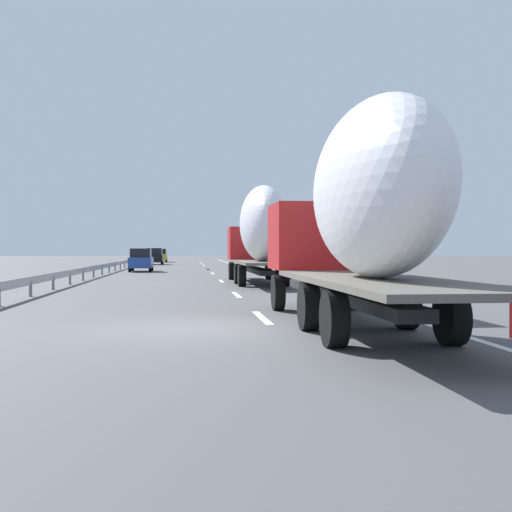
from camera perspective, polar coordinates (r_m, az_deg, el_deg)
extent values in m
plane|color=#4C4C4F|center=(54.38, -6.12, -1.30)|extent=(260.00, 260.00, 0.00)
cube|color=white|center=(16.56, 0.54, -5.54)|extent=(3.20, 0.20, 0.01)
cube|color=white|center=(24.84, -1.76, -3.50)|extent=(3.20, 0.20, 0.01)
cube|color=white|center=(35.77, -3.15, -2.26)|extent=(3.20, 0.20, 0.01)
cube|color=white|center=(47.48, -3.92, -1.56)|extent=(3.20, 0.20, 0.01)
cube|color=white|center=(57.11, -4.32, -1.21)|extent=(3.20, 0.20, 0.01)
cube|color=white|center=(57.23, -4.33, -1.20)|extent=(3.20, 0.20, 0.01)
cube|color=white|center=(71.34, -4.72, -0.85)|extent=(3.20, 0.20, 0.01)
cube|color=white|center=(90.36, -5.05, -0.56)|extent=(3.20, 0.20, 0.01)
cube|color=white|center=(81.20, -4.91, -0.68)|extent=(3.20, 0.20, 0.01)
cube|color=white|center=(59.65, -0.85, -1.13)|extent=(110.00, 0.20, 0.01)
cube|color=#B21919|center=(37.61, -0.56, 1.15)|extent=(2.40, 2.50, 1.90)
cube|color=black|center=(38.71, -0.72, 1.87)|extent=(0.08, 2.12, 0.80)
cube|color=#262628|center=(34.69, -0.07, -1.25)|extent=(10.88, 0.70, 0.24)
cube|color=#59544C|center=(31.74, 0.51, -0.57)|extent=(9.42, 2.50, 0.12)
ellipsoid|color=white|center=(31.39, 0.59, 2.94)|extent=(6.75, 2.20, 3.73)
cube|color=red|center=(27.21, 3.12, -1.26)|extent=(0.04, 0.56, 0.56)
cylinder|color=black|center=(37.54, -2.23, -1.34)|extent=(1.04, 0.30, 1.04)
cylinder|color=black|center=(37.75, 1.11, -1.33)|extent=(1.04, 0.30, 1.04)
cylinder|color=black|center=(32.84, -1.64, -1.61)|extent=(1.04, 0.35, 1.04)
cylinder|color=black|center=(33.09, 2.16, -1.59)|extent=(1.04, 0.35, 1.04)
cylinder|color=black|center=(30.45, -1.28, -1.78)|extent=(1.04, 0.35, 1.04)
cylinder|color=black|center=(30.72, 2.81, -1.76)|extent=(1.04, 0.35, 1.04)
cube|color=#B21919|center=(18.63, 5.35, 1.74)|extent=(2.40, 2.50, 1.90)
cube|color=black|center=(19.73, 4.71, 3.13)|extent=(0.08, 2.12, 0.80)
cube|color=#262628|center=(15.81, 7.49, -3.41)|extent=(10.77, 0.70, 0.24)
cube|color=#59544C|center=(12.97, 10.57, -2.21)|extent=(9.30, 2.50, 0.12)
ellipsoid|color=white|center=(12.90, 10.74, 5.94)|extent=(6.30, 2.20, 3.55)
cylinder|color=black|center=(18.48, 2.00, -3.30)|extent=(1.04, 0.30, 1.04)
cylinder|color=black|center=(18.92, 8.61, -3.22)|extent=(1.04, 0.30, 1.04)
cylinder|color=black|center=(13.91, 4.77, -4.57)|extent=(1.04, 0.35, 1.04)
cylinder|color=black|center=(14.49, 13.37, -4.38)|extent=(1.04, 0.35, 1.04)
cylinder|color=black|center=(11.57, 7.06, -5.62)|extent=(1.04, 0.35, 1.04)
cylinder|color=black|center=(12.27, 17.16, -5.29)|extent=(1.04, 0.35, 1.04)
cube|color=#28479E|center=(52.22, -10.29, -0.57)|extent=(4.09, 1.79, 0.84)
cube|color=black|center=(51.91, -10.31, 0.28)|extent=(2.25, 1.57, 0.71)
cylinder|color=black|center=(53.56, -11.04, -0.99)|extent=(0.64, 0.22, 0.64)
cylinder|color=black|center=(53.45, -9.34, -0.99)|extent=(0.64, 0.22, 0.64)
cylinder|color=black|center=(51.03, -11.27, -1.07)|extent=(0.64, 0.22, 0.64)
cylinder|color=black|center=(50.92, -9.49, -1.07)|extent=(0.64, 0.22, 0.64)
cube|color=gold|center=(92.13, -8.57, -0.08)|extent=(4.67, 1.79, 0.84)
cube|color=black|center=(91.77, -8.58, 0.41)|extent=(2.57, 1.58, 0.75)
cylinder|color=black|center=(93.61, -9.02, -0.33)|extent=(0.64, 0.22, 0.64)
cylinder|color=black|center=(93.55, -8.04, -0.33)|extent=(0.64, 0.22, 0.64)
cylinder|color=black|center=(90.72, -9.11, -0.36)|extent=(0.64, 0.22, 0.64)
cylinder|color=black|center=(90.66, -8.10, -0.36)|extent=(0.64, 0.22, 0.64)
cube|color=black|center=(76.75, -9.04, -0.21)|extent=(4.23, 1.82, 0.84)
cube|color=black|center=(76.42, -9.06, 0.40)|extent=(2.32, 1.60, 0.80)
cylinder|color=black|center=(78.10, -9.59, -0.50)|extent=(0.64, 0.22, 0.64)
cylinder|color=black|center=(78.03, -8.40, -0.50)|extent=(0.64, 0.22, 0.64)
cylinder|color=black|center=(75.49, -9.71, -0.54)|extent=(0.64, 0.22, 0.64)
cylinder|color=black|center=(75.41, -8.48, -0.54)|extent=(0.64, 0.22, 0.64)
cylinder|color=gray|center=(54.49, 0.94, 0.05)|extent=(0.10, 0.10, 2.56)
cube|color=#2D569E|center=(54.50, 0.94, 1.76)|extent=(0.06, 0.90, 0.70)
cylinder|color=#472D19|center=(57.23, 5.94, -0.30)|extent=(0.31, 0.31, 1.81)
cone|color=#286B2D|center=(57.27, 5.94, 2.85)|extent=(2.87, 2.87, 4.48)
cylinder|color=#472D19|center=(60.54, 6.27, -0.34)|extent=(0.35, 0.35, 1.64)
cone|color=#194C1E|center=(60.57, 6.27, 2.50)|extent=(2.61, 2.61, 4.36)
cylinder|color=#472D19|center=(88.37, 1.36, -0.13)|extent=(0.33, 0.33, 1.39)
cone|color=#286B2D|center=(88.40, 1.36, 2.22)|extent=(2.45, 2.45, 5.86)
cylinder|color=#472D19|center=(37.37, 11.84, -0.96)|extent=(0.38, 0.38, 1.55)
cone|color=#1E5B23|center=(37.42, 11.85, 3.89)|extent=(3.79, 3.79, 4.78)
cube|color=#9EA0A5|center=(57.66, -12.11, -0.61)|extent=(94.00, 0.06, 0.32)
cube|color=slate|center=(25.38, -19.61, -2.78)|extent=(0.10, 0.10, 0.60)
cube|color=slate|center=(29.37, -17.77, -2.32)|extent=(0.10, 0.10, 0.60)
cube|color=slate|center=(33.38, -16.37, -1.98)|extent=(0.10, 0.10, 0.60)
cube|color=slate|center=(37.40, -15.28, -1.70)|extent=(0.10, 0.10, 0.60)
cube|color=slate|center=(41.44, -14.40, -1.48)|extent=(0.10, 0.10, 0.60)
cube|color=slate|center=(45.49, -13.67, -1.30)|extent=(0.10, 0.10, 0.60)
cube|color=slate|center=(49.54, -13.06, -1.15)|extent=(0.10, 0.10, 0.60)
cube|color=slate|center=(53.60, -12.55, -1.02)|extent=(0.10, 0.10, 0.60)
cube|color=slate|center=(57.67, -12.11, -0.90)|extent=(0.10, 0.10, 0.60)
cube|color=slate|center=(61.73, -11.72, -0.81)|extent=(0.10, 0.10, 0.60)
cube|color=slate|center=(65.80, -11.38, -0.72)|extent=(0.10, 0.10, 0.60)
cube|color=slate|center=(69.87, -11.09, -0.65)|extent=(0.10, 0.10, 0.60)
cube|color=slate|center=(73.94, -10.82, -0.58)|extent=(0.10, 0.10, 0.60)
cube|color=slate|center=(78.02, -10.59, -0.52)|extent=(0.10, 0.10, 0.60)
cube|color=slate|center=(82.09, -10.37, -0.47)|extent=(0.10, 0.10, 0.60)
cube|color=slate|center=(86.17, -10.18, -0.42)|extent=(0.10, 0.10, 0.60)
cube|color=slate|center=(90.25, -10.00, -0.38)|extent=(0.10, 0.10, 0.60)
cube|color=slate|center=(94.33, -9.84, -0.33)|extent=(0.10, 0.10, 0.60)
cube|color=slate|center=(98.40, -9.69, -0.30)|extent=(0.10, 0.10, 0.60)
cube|color=slate|center=(102.48, -9.56, -0.26)|extent=(0.10, 0.10, 0.60)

